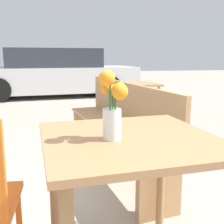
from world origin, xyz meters
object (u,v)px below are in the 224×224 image
table_front (129,160)px  table_back (130,90)px  parked_car (54,74)px  bench_near (119,121)px  flower_vase (112,107)px

table_front → table_back: 3.00m
parked_car → bench_near: bearing=-83.7°
parked_car → table_back: bearing=-74.5°
table_back → parked_car: size_ratio=0.18×
table_back → table_front: bearing=-105.3°
table_front → flower_vase: flower_vase is taller
flower_vase → parked_car: (-0.24, 6.99, -0.26)m
bench_near → table_back: 1.59m
bench_near → table_back: bearing=71.0°
bench_near → flower_vase: bearing=-104.3°
table_front → bench_near: size_ratio=0.42×
bench_near → parked_car: size_ratio=0.43×
bench_near → table_back: bench_near is taller
table_front → flower_vase: size_ratio=2.74×
flower_vase → table_back: flower_vase is taller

